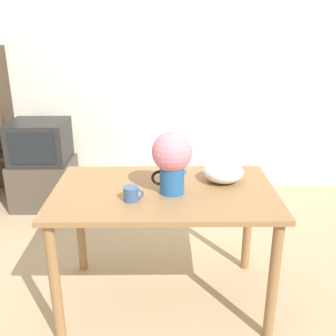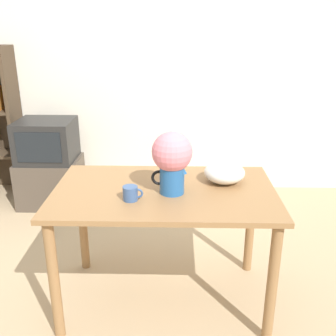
# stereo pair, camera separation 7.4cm
# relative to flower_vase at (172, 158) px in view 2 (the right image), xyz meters

# --- Properties ---
(ground_plane) EXTENTS (12.00, 12.00, 0.00)m
(ground_plane) POSITION_rel_flower_vase_xyz_m (-0.23, -0.00, -0.99)
(ground_plane) COLOR tan
(wall_back) EXTENTS (8.00, 0.05, 2.60)m
(wall_back) POSITION_rel_flower_vase_xyz_m (-0.23, 1.93, 0.31)
(wall_back) COLOR silver
(wall_back) RESTS_ON ground_plane
(table) EXTENTS (1.31, 0.80, 0.78)m
(table) POSITION_rel_flower_vase_xyz_m (-0.05, 0.04, -0.32)
(table) COLOR olive
(table) RESTS_ON ground_plane
(flower_vase) EXTENTS (0.23, 0.23, 0.36)m
(flower_vase) POSITION_rel_flower_vase_xyz_m (0.00, 0.00, 0.00)
(flower_vase) COLOR #235B9E
(flower_vase) RESTS_ON table
(coffee_mug) EXTENTS (0.11, 0.08, 0.08)m
(coffee_mug) POSITION_rel_flower_vase_xyz_m (-0.23, -0.11, -0.17)
(coffee_mug) COLOR #385689
(coffee_mug) RESTS_ON table
(white_bowl) EXTENTS (0.25, 0.25, 0.13)m
(white_bowl) POSITION_rel_flower_vase_xyz_m (0.32, 0.17, -0.15)
(white_bowl) COLOR silver
(white_bowl) RESTS_ON table
(tv_stand) EXTENTS (0.58, 0.48, 0.45)m
(tv_stand) POSITION_rel_flower_vase_xyz_m (-1.21, 1.47, -0.76)
(tv_stand) COLOR #4C4238
(tv_stand) RESTS_ON ground_plane
(tv_set) EXTENTS (0.52, 0.47, 0.39)m
(tv_set) POSITION_rel_flower_vase_xyz_m (-1.21, 1.47, -0.34)
(tv_set) COLOR black
(tv_set) RESTS_ON tv_stand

